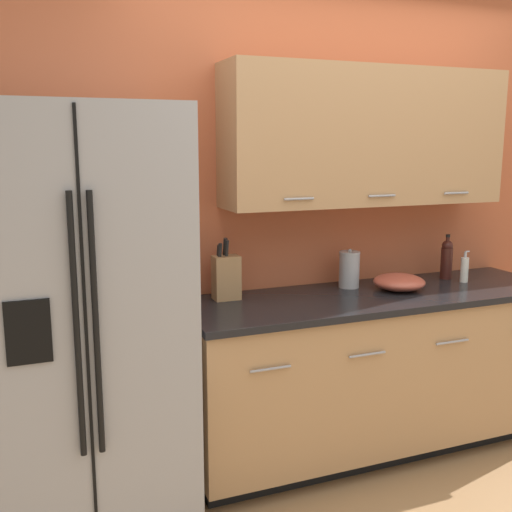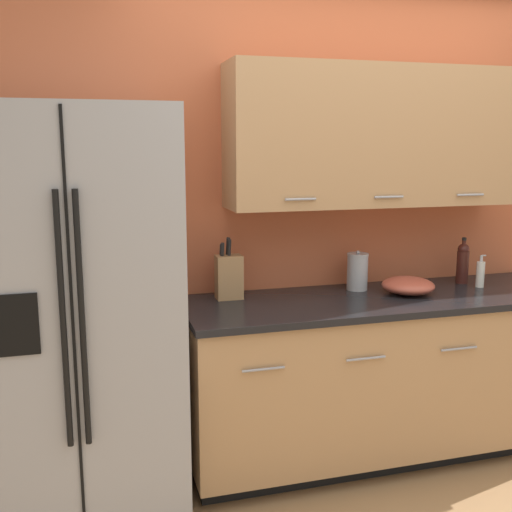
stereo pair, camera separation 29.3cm
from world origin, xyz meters
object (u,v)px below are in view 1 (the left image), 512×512
object	(u,v)px
wine_bottle	(447,258)
steel_canister	(349,269)
soap_dispenser	(464,269)
refrigerator	(78,322)
mixing_bowl	(399,282)
knife_block	(226,277)

from	to	relation	value
wine_bottle	steel_canister	size ratio (longest dim) A/B	1.21
soap_dispenser	steel_canister	bearing A→B (deg)	169.04
refrigerator	mixing_bowl	size ratio (longest dim) A/B	6.60
wine_bottle	soap_dispenser	distance (m)	0.13
knife_block	soap_dispenser	world-z (taller)	knife_block
refrigerator	mixing_bowl	bearing A→B (deg)	2.42
refrigerator	steel_canister	size ratio (longest dim) A/B	8.46
knife_block	mixing_bowl	size ratio (longest dim) A/B	1.14
mixing_bowl	steel_canister	bearing A→B (deg)	145.41
knife_block	steel_canister	bearing A→B (deg)	-0.42
wine_bottle	steel_canister	distance (m)	0.65
soap_dispenser	mixing_bowl	world-z (taller)	soap_dispenser
refrigerator	wine_bottle	bearing A→B (deg)	5.57
mixing_bowl	wine_bottle	bearing A→B (deg)	17.75
soap_dispenser	mixing_bowl	bearing A→B (deg)	-177.29
wine_bottle	refrigerator	bearing A→B (deg)	-174.43
knife_block	steel_canister	size ratio (longest dim) A/B	1.46
mixing_bowl	soap_dispenser	bearing A→B (deg)	2.71
refrigerator	soap_dispenser	bearing A→B (deg)	2.48
knife_block	soap_dispenser	distance (m)	1.42
steel_canister	mixing_bowl	xyz separation A→B (m)	(0.23, -0.16, -0.06)
refrigerator	soap_dispenser	world-z (taller)	refrigerator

